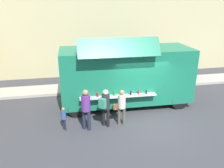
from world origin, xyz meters
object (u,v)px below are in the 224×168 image
trash_bin (181,77)px  customer_mid_with_backpack (105,104)px  customer_front_ordering (121,104)px  child_near_queue (64,117)px  food_truck_main (126,75)px  customer_rear_waiting (86,106)px

trash_bin → customer_mid_with_backpack: (-5.72, -4.39, 0.56)m
customer_front_ordering → child_near_queue: 2.46m
trash_bin → customer_front_ordering: bearing=-139.0°
food_truck_main → trash_bin: size_ratio=6.84×
customer_front_ordering → child_near_queue: (-2.44, 0.03, -0.35)m
customer_front_ordering → child_near_queue: size_ratio=1.58×
food_truck_main → customer_front_ordering: (-0.73, -2.04, -0.65)m
customer_mid_with_backpack → trash_bin: bearing=-12.0°
food_truck_main → trash_bin: 5.00m
customer_rear_waiting → child_near_queue: size_ratio=1.76×
trash_bin → customer_mid_with_backpack: bearing=-142.5°
customer_front_ordering → food_truck_main: bearing=-10.1°
customer_front_ordering → customer_mid_with_backpack: bearing=102.6°
food_truck_main → customer_front_ordering: food_truck_main is taller
trash_bin → customer_mid_with_backpack: 7.23m
customer_mid_with_backpack → customer_rear_waiting: 0.82m
customer_front_ordering → customer_mid_with_backpack: customer_mid_with_backpack is taller
food_truck_main → child_near_queue: (-3.17, -2.01, -1.00)m
customer_front_ordering → customer_mid_with_backpack: 0.71m
food_truck_main → child_near_queue: 3.88m
food_truck_main → trash_bin: bearing=29.7°
food_truck_main → trash_bin: (4.29, 2.32, -1.13)m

